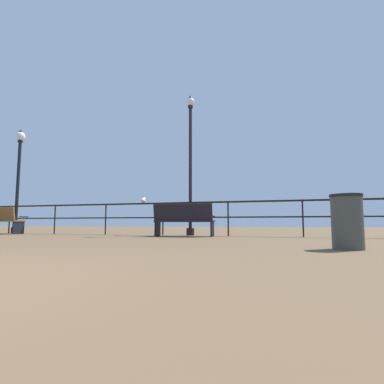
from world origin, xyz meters
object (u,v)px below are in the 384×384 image
(lamppost_center, at_px, (190,158))
(seagull_on_rail, at_px, (143,200))
(lamppost_left, at_px, (19,171))
(bench_near_left, at_px, (184,219))
(trash_bin, at_px, (347,222))

(lamppost_center, relative_size, seagull_on_rail, 10.81)
(lamppost_left, relative_size, lamppost_center, 0.89)
(lamppost_left, relative_size, seagull_on_rail, 9.60)
(bench_near_left, relative_size, trash_bin, 2.17)
(lamppost_left, distance_m, trash_bin, 11.56)
(bench_near_left, relative_size, lamppost_left, 0.43)
(lamppost_center, bearing_deg, trash_bin, -48.20)
(bench_near_left, distance_m, lamppost_left, 7.26)
(lamppost_left, xyz_separation_m, trash_bin, (10.62, -4.15, -1.95))
(lamppost_center, bearing_deg, lamppost_left, -180.00)
(lamppost_left, xyz_separation_m, seagull_on_rail, (5.36, -0.14, -1.24))
(lamppost_center, relative_size, trash_bin, 5.63)
(lamppost_center, xyz_separation_m, trash_bin, (3.71, -4.15, -2.01))
(lamppost_center, xyz_separation_m, seagull_on_rail, (-1.55, -0.14, -1.30))
(seagull_on_rail, bearing_deg, trash_bin, -37.29)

